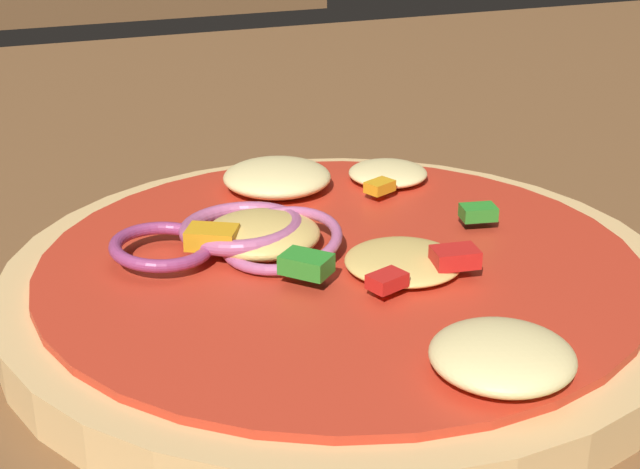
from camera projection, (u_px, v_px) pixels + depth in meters
name	position (u px, v px, depth m)	size (l,w,h in m)	color
dining_table	(448.00, 345.00, 0.35)	(1.25, 1.02, 0.03)	brown
pizza	(338.00, 278.00, 0.34)	(0.24, 0.24, 0.03)	tan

